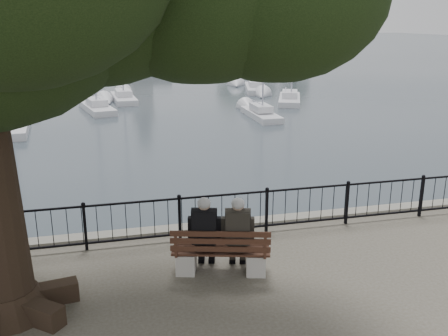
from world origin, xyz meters
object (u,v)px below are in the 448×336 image
object	(u,v)px
person_left	(205,236)
person_right	(238,237)
bench	(221,257)
lion_monument	(141,52)

from	to	relation	value
person_left	person_right	bearing A→B (deg)	-15.52
bench	lion_monument	distance (m)	49.17
bench	person_right	xyz separation A→B (m)	(0.34, 0.02, 0.37)
person_left	lion_monument	distance (m)	48.99
lion_monument	person_right	bearing A→B (deg)	-92.49
bench	person_right	world-z (taller)	person_right
bench	person_right	size ratio (longest dim) A/B	1.25
person_left	lion_monument	xyz separation A→B (m)	(2.73, 48.91, 0.52)
person_left	bench	bearing A→B (deg)	-34.75
person_right	lion_monument	size ratio (longest dim) A/B	0.17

